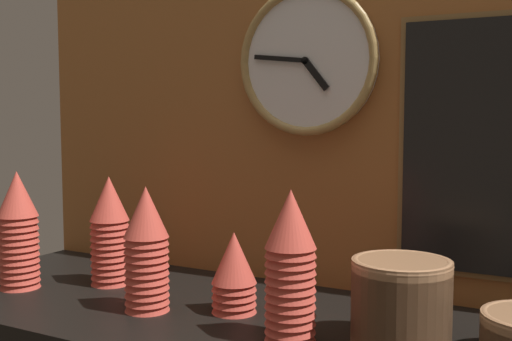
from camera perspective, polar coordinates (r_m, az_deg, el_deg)
ground_plane at (r=127.23cm, az=1.27°, el=-13.76°), size 160.00×56.00×4.00cm
wall_tiled_back at (r=144.89cm, az=6.28°, el=10.38°), size 160.00×3.00×105.00cm
cup_stack_center_right at (r=110.96cm, az=3.08°, el=-8.45°), size 8.95×8.95×26.37cm
cup_stack_left at (r=150.44cm, az=-12.87°, el=-5.23°), size 8.95×8.95×24.90cm
cup_stack_center_left at (r=129.26cm, az=-9.71°, el=-6.88°), size 8.95×8.95×24.90cm
cup_stack_far_left at (r=153.02cm, az=-20.37°, el=-4.97°), size 8.95×8.95×26.37cm
cup_stack_center at (r=127.40cm, az=-1.97°, el=-9.03°), size 8.95×8.95×16.05cm
bowl_stack_right at (r=112.81cm, az=12.77°, el=-11.24°), size 16.89×16.89×14.81cm
wall_clock at (r=143.32cm, az=4.53°, el=9.70°), size 33.04×2.70×33.04cm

